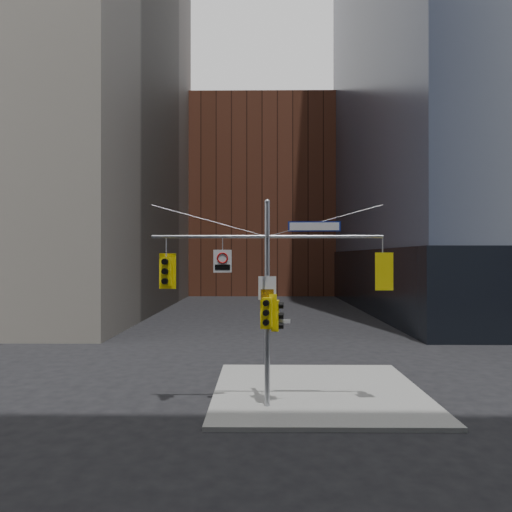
{
  "coord_description": "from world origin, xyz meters",
  "views": [
    {
      "loc": [
        -0.24,
        -13.76,
        5.28
      ],
      "look_at": [
        -0.39,
        2.0,
        5.33
      ],
      "focal_mm": 32.0,
      "sensor_mm": 36.0,
      "label": 1
    }
  ],
  "objects_px": {
    "traffic_light_pole_side": "(277,316)",
    "regulatory_sign_arm": "(222,260)",
    "traffic_light_east_arm": "(383,271)",
    "traffic_light_pole_front": "(267,312)",
    "street_sign_blade": "(314,226)",
    "signal_assembly": "(267,282)",
    "traffic_light_west_arm": "(166,271)"
  },
  "relations": [
    {
      "from": "traffic_light_west_arm",
      "to": "regulatory_sign_arm",
      "type": "height_order",
      "value": "regulatory_sign_arm"
    },
    {
      "from": "signal_assembly",
      "to": "traffic_light_east_arm",
      "type": "bearing_deg",
      "value": 0.01
    },
    {
      "from": "regulatory_sign_arm",
      "to": "traffic_light_pole_front",
      "type": "bearing_deg",
      "value": -15.23
    },
    {
      "from": "traffic_light_pole_side",
      "to": "traffic_light_east_arm",
      "type": "bearing_deg",
      "value": -82.22
    },
    {
      "from": "traffic_light_pole_side",
      "to": "traffic_light_pole_front",
      "type": "height_order",
      "value": "traffic_light_pole_front"
    },
    {
      "from": "signal_assembly",
      "to": "traffic_light_west_arm",
      "type": "relative_size",
      "value": 6.43
    },
    {
      "from": "signal_assembly",
      "to": "traffic_light_pole_front",
      "type": "relative_size",
      "value": 6.6
    },
    {
      "from": "traffic_light_east_arm",
      "to": "traffic_light_pole_front",
      "type": "bearing_deg",
      "value": 1.66
    },
    {
      "from": "signal_assembly",
      "to": "street_sign_blade",
      "type": "relative_size",
      "value": 4.41
    },
    {
      "from": "signal_assembly",
      "to": "traffic_light_pole_side",
      "type": "distance_m",
      "value": 1.19
    },
    {
      "from": "signal_assembly",
      "to": "traffic_light_pole_side",
      "type": "bearing_deg",
      "value": 0.18
    },
    {
      "from": "traffic_light_pole_front",
      "to": "street_sign_blade",
      "type": "bearing_deg",
      "value": 23.8
    },
    {
      "from": "traffic_light_pole_side",
      "to": "signal_assembly",
      "type": "bearing_deg",
      "value": 97.97
    },
    {
      "from": "traffic_light_east_arm",
      "to": "traffic_light_pole_front",
      "type": "xyz_separation_m",
      "value": [
        -3.98,
        -0.27,
        -1.38
      ]
    },
    {
      "from": "traffic_light_east_arm",
      "to": "regulatory_sign_arm",
      "type": "relative_size",
      "value": 1.64
    },
    {
      "from": "street_sign_blade",
      "to": "traffic_light_pole_front",
      "type": "bearing_deg",
      "value": -169.41
    },
    {
      "from": "traffic_light_east_arm",
      "to": "traffic_light_pole_side",
      "type": "height_order",
      "value": "traffic_light_east_arm"
    },
    {
      "from": "traffic_light_east_arm",
      "to": "street_sign_blade",
      "type": "height_order",
      "value": "street_sign_blade"
    },
    {
      "from": "traffic_light_pole_front",
      "to": "street_sign_blade",
      "type": "height_order",
      "value": "street_sign_blade"
    },
    {
      "from": "street_sign_blade",
      "to": "traffic_light_west_arm",
      "type": "bearing_deg",
      "value": -178.96
    },
    {
      "from": "traffic_light_pole_side",
      "to": "street_sign_blade",
      "type": "distance_m",
      "value": 3.35
    },
    {
      "from": "traffic_light_east_arm",
      "to": "traffic_light_pole_front",
      "type": "height_order",
      "value": "traffic_light_east_arm"
    },
    {
      "from": "traffic_light_west_arm",
      "to": "traffic_light_pole_side",
      "type": "height_order",
      "value": "traffic_light_west_arm"
    },
    {
      "from": "signal_assembly",
      "to": "traffic_light_west_arm",
      "type": "bearing_deg",
      "value": 179.79
    },
    {
      "from": "street_sign_blade",
      "to": "traffic_light_east_arm",
      "type": "bearing_deg",
      "value": 1.09
    },
    {
      "from": "signal_assembly",
      "to": "regulatory_sign_arm",
      "type": "xyz_separation_m",
      "value": [
        -1.55,
        -0.02,
        0.76
      ]
    },
    {
      "from": "traffic_light_west_arm",
      "to": "traffic_light_east_arm",
      "type": "xyz_separation_m",
      "value": [
        7.48,
        -0.01,
        0.0
      ]
    },
    {
      "from": "signal_assembly",
      "to": "traffic_light_pole_front",
      "type": "distance_m",
      "value": 1.03
    },
    {
      "from": "traffic_light_pole_front",
      "to": "traffic_light_east_arm",
      "type": "bearing_deg",
      "value": 18.21
    },
    {
      "from": "street_sign_blade",
      "to": "regulatory_sign_arm",
      "type": "distance_m",
      "value": 3.39
    },
    {
      "from": "traffic_light_pole_side",
      "to": "regulatory_sign_arm",
      "type": "relative_size",
      "value": 1.34
    },
    {
      "from": "traffic_light_pole_front",
      "to": "traffic_light_pole_side",
      "type": "bearing_deg",
      "value": 54.11
    }
  ]
}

